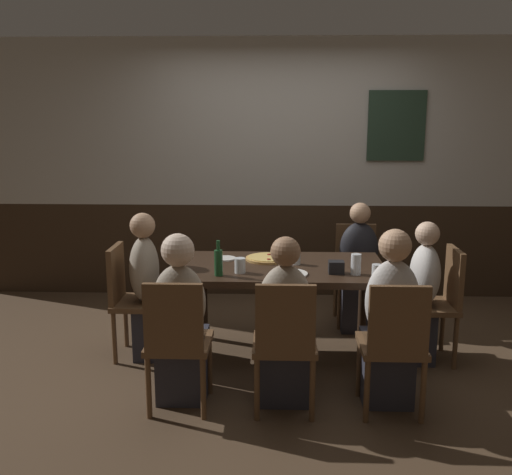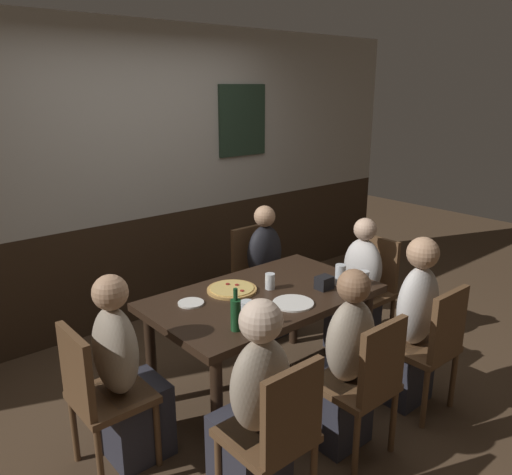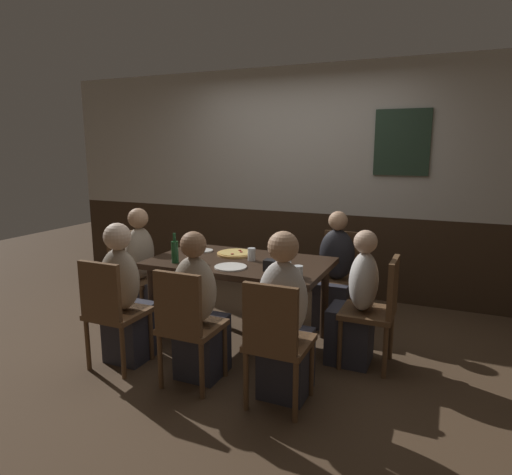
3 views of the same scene
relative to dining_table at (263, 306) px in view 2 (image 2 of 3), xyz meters
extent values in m
plane|color=#4C3826|center=(0.00, 0.00, -0.65)|extent=(12.00, 12.00, 0.00)
cube|color=#332316|center=(0.00, 1.65, -0.18)|extent=(6.40, 0.10, 0.95)
cube|color=#B7B2A8|center=(0.00, 1.65, 1.12)|extent=(6.40, 0.10, 1.65)
cube|color=#233828|center=(1.12, 1.58, 1.09)|extent=(0.56, 0.03, 0.68)
cube|color=black|center=(0.00, 0.00, 0.06)|extent=(1.53, 0.89, 0.05)
cylinder|color=black|center=(-0.66, -0.37, -0.31)|extent=(0.07, 0.07, 0.69)
cylinder|color=black|center=(0.66, -0.37, -0.31)|extent=(0.07, 0.07, 0.69)
cylinder|color=black|center=(-0.66, 0.37, -0.31)|extent=(0.07, 0.07, 0.69)
cylinder|color=black|center=(0.66, 0.37, -0.31)|extent=(0.07, 0.07, 0.69)
cube|color=brown|center=(0.00, -0.79, -0.22)|extent=(0.40, 0.40, 0.04)
cube|color=brown|center=(0.00, -0.97, 0.01)|extent=(0.36, 0.04, 0.43)
cylinder|color=brown|center=(-0.17, -0.62, -0.45)|extent=(0.04, 0.04, 0.41)
cylinder|color=brown|center=(0.17, -0.62, -0.45)|extent=(0.04, 0.04, 0.41)
cylinder|color=brown|center=(-0.17, -0.96, -0.45)|extent=(0.04, 0.04, 0.41)
cylinder|color=brown|center=(0.17, -0.96, -0.45)|extent=(0.04, 0.04, 0.41)
cube|color=brown|center=(0.67, 0.79, -0.22)|extent=(0.40, 0.40, 0.04)
cube|color=brown|center=(0.67, 0.97, 0.01)|extent=(0.36, 0.04, 0.43)
cylinder|color=brown|center=(0.84, 0.62, -0.45)|extent=(0.04, 0.04, 0.41)
cylinder|color=brown|center=(0.50, 0.62, -0.45)|extent=(0.04, 0.04, 0.41)
cylinder|color=brown|center=(0.84, 0.96, -0.45)|extent=(0.04, 0.04, 0.41)
cylinder|color=brown|center=(0.50, 0.96, -0.45)|extent=(0.04, 0.04, 0.41)
cube|color=brown|center=(-0.67, -0.79, -0.22)|extent=(0.40, 0.40, 0.04)
cube|color=brown|center=(-0.67, -0.97, 0.01)|extent=(0.36, 0.04, 0.43)
cylinder|color=brown|center=(-0.84, -0.62, -0.45)|extent=(0.04, 0.04, 0.41)
cylinder|color=brown|center=(-0.50, -0.62, -0.45)|extent=(0.04, 0.04, 0.41)
cube|color=brown|center=(1.10, 0.00, -0.22)|extent=(0.40, 0.40, 0.04)
cube|color=brown|center=(1.28, 0.00, 0.01)|extent=(0.04, 0.36, 0.43)
cylinder|color=brown|center=(0.93, -0.17, -0.45)|extent=(0.04, 0.04, 0.41)
cylinder|color=brown|center=(0.93, 0.17, -0.45)|extent=(0.04, 0.04, 0.41)
cylinder|color=brown|center=(1.27, -0.17, -0.45)|extent=(0.04, 0.04, 0.41)
cylinder|color=brown|center=(1.27, 0.17, -0.45)|extent=(0.04, 0.04, 0.41)
cube|color=brown|center=(-1.10, 0.00, -0.22)|extent=(0.40, 0.40, 0.04)
cube|color=brown|center=(-1.28, 0.00, 0.01)|extent=(0.04, 0.36, 0.43)
cylinder|color=brown|center=(-0.93, 0.17, -0.45)|extent=(0.04, 0.04, 0.41)
cylinder|color=brown|center=(-0.93, -0.17, -0.45)|extent=(0.04, 0.04, 0.41)
cylinder|color=brown|center=(-1.27, 0.17, -0.45)|extent=(0.04, 0.04, 0.41)
cylinder|color=brown|center=(-1.27, -0.17, -0.45)|extent=(0.04, 0.04, 0.41)
cube|color=brown|center=(0.67, -0.79, -0.22)|extent=(0.40, 0.40, 0.04)
cube|color=brown|center=(0.67, -0.97, 0.01)|extent=(0.36, 0.04, 0.43)
cylinder|color=brown|center=(0.50, -0.62, -0.45)|extent=(0.04, 0.04, 0.41)
cylinder|color=brown|center=(0.84, -0.62, -0.45)|extent=(0.04, 0.04, 0.41)
cylinder|color=brown|center=(0.50, -0.96, -0.45)|extent=(0.04, 0.04, 0.41)
cylinder|color=brown|center=(0.84, -0.96, -0.45)|extent=(0.04, 0.04, 0.41)
cube|color=#2D2D38|center=(0.00, -0.66, -0.43)|extent=(0.32, 0.34, 0.45)
ellipsoid|color=tan|center=(0.00, -0.75, 0.04)|extent=(0.34, 0.22, 0.49)
sphere|color=#936B4C|center=(0.00, -0.75, 0.37)|extent=(0.19, 0.19, 0.19)
cube|color=#2D2D38|center=(0.67, 0.66, -0.43)|extent=(0.32, 0.34, 0.45)
ellipsoid|color=black|center=(0.67, 0.75, 0.04)|extent=(0.34, 0.22, 0.49)
sphere|color=tan|center=(0.67, 0.75, 0.37)|extent=(0.18, 0.18, 0.18)
cube|color=#2D2D38|center=(-0.67, -0.66, -0.43)|extent=(0.32, 0.34, 0.45)
ellipsoid|color=tan|center=(-0.67, -0.75, 0.04)|extent=(0.34, 0.22, 0.49)
sphere|color=beige|center=(-0.67, -0.75, 0.38)|extent=(0.21, 0.21, 0.21)
cube|color=#2D2D38|center=(0.97, 0.00, -0.43)|extent=(0.34, 0.32, 0.45)
ellipsoid|color=silver|center=(1.06, 0.00, 0.03)|extent=(0.22, 0.34, 0.46)
sphere|color=#DBB293|center=(1.06, 0.00, 0.34)|extent=(0.18, 0.18, 0.18)
cube|color=#2D2D38|center=(-0.97, 0.00, -0.43)|extent=(0.34, 0.32, 0.45)
ellipsoid|color=tan|center=(-1.06, 0.00, 0.05)|extent=(0.22, 0.34, 0.51)
sphere|color=tan|center=(-1.06, 0.00, 0.39)|extent=(0.19, 0.19, 0.19)
cube|color=#2D2D38|center=(0.67, -0.66, -0.43)|extent=(0.32, 0.34, 0.45)
ellipsoid|color=silver|center=(0.67, -0.75, 0.06)|extent=(0.34, 0.22, 0.53)
sphere|color=tan|center=(0.67, -0.75, 0.42)|extent=(0.20, 0.20, 0.20)
cylinder|color=tan|center=(-0.13, 0.18, 0.10)|extent=(0.34, 0.34, 0.02)
cylinder|color=#DBB760|center=(-0.13, 0.18, 0.11)|extent=(0.30, 0.30, 0.01)
cylinder|color=maroon|center=(-0.07, 0.19, 0.11)|extent=(0.03, 0.03, 0.00)
cylinder|color=maroon|center=(-0.11, 0.24, 0.11)|extent=(0.03, 0.03, 0.00)
cylinder|color=maroon|center=(-0.11, 0.08, 0.11)|extent=(0.03, 0.03, 0.00)
cylinder|color=silver|center=(0.64, -0.33, 0.14)|extent=(0.07, 0.07, 0.10)
cylinder|color=#C6842D|center=(0.64, -0.33, 0.11)|extent=(0.06, 0.06, 0.05)
cylinder|color=silver|center=(0.10, 0.04, 0.14)|extent=(0.07, 0.07, 0.11)
cylinder|color=gold|center=(0.10, 0.04, 0.13)|extent=(0.06, 0.06, 0.08)
cylinder|color=silver|center=(0.51, -0.23, 0.16)|extent=(0.07, 0.07, 0.15)
cylinder|color=#331E14|center=(0.51, -0.23, 0.13)|extent=(0.06, 0.06, 0.09)
cylinder|color=silver|center=(-0.32, -0.21, 0.14)|extent=(0.08, 0.08, 0.11)
cylinder|color=#C6842D|center=(-0.32, -0.21, 0.12)|extent=(0.07, 0.07, 0.07)
cylinder|color=#194723|center=(-0.46, -0.29, 0.18)|extent=(0.06, 0.06, 0.18)
cylinder|color=#194723|center=(-0.46, -0.29, 0.31)|extent=(0.03, 0.03, 0.07)
cylinder|color=white|center=(0.04, -0.25, 0.09)|extent=(0.26, 0.26, 0.01)
cylinder|color=white|center=(-0.46, 0.18, 0.09)|extent=(0.17, 0.17, 0.01)
cube|color=black|center=(0.37, -0.20, 0.13)|extent=(0.11, 0.09, 0.09)
camera|label=1|loc=(-0.06, -4.23, 1.21)|focal=40.55mm
camera|label=2|loc=(-2.08, -2.36, 1.42)|focal=35.75mm
camera|label=3|loc=(1.64, -3.39, 1.04)|focal=31.51mm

